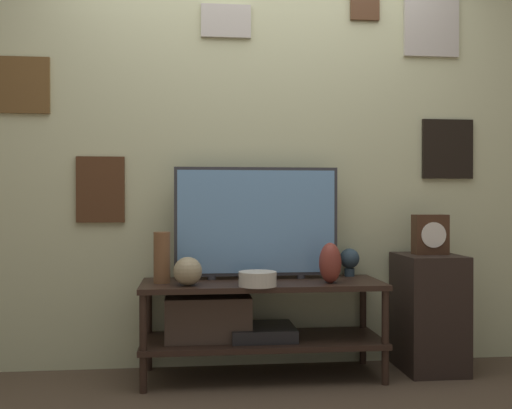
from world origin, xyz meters
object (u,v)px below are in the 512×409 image
Objects in this scene: vase_wide_bowl at (258,279)px; vase_round_glass at (188,271)px; vase_urn_stoneware at (330,263)px; decorative_bust at (349,260)px; mantel_clock at (430,234)px; television at (257,222)px; vase_tall_ceramic at (162,257)px.

vase_round_glass is at bearing 170.65° from vase_wide_bowl.
decorative_bust is at bearing 56.56° from vase_urn_stoneware.
mantel_clock is (0.64, 0.15, 0.14)m from vase_urn_stoneware.
television is 0.41m from vase_wide_bowl.
vase_tall_ceramic is at bearing 160.41° from vase_wide_bowl.
mantel_clock is at bearing 1.62° from vase_tall_ceramic.
vase_tall_ceramic is 1.57m from mantel_clock.
television is at bearing -172.94° from decorative_bust.
vase_urn_stoneware is at bearing -123.44° from decorative_bust.
vase_tall_ceramic reaches higher than vase_round_glass.
vase_wide_bowl is at bearing -9.35° from vase_round_glass.
television is 1.03m from mantel_clock.
television is at bearing 151.43° from vase_urn_stoneware.
vase_urn_stoneware reaches higher than vase_wide_bowl.
vase_tall_ceramic is 1.20× the size of mantel_clock.
vase_round_glass reaches higher than vase_wide_bowl.
vase_tall_ceramic is at bearing -171.15° from decorative_bust.
vase_round_glass is (0.14, -0.12, -0.06)m from vase_tall_ceramic.
vase_wide_bowl is (-0.41, -0.07, -0.07)m from vase_urn_stoneware.
vase_tall_ceramic reaches higher than vase_wide_bowl.
television is at bearing 10.73° from vase_tall_ceramic.
mantel_clock is at bearing 12.18° from vase_wide_bowl.
decorative_bust reaches higher than vase_wide_bowl.
television reaches higher than decorative_bust.
mantel_clock reaches higher than vase_round_glass.
vase_wide_bowl is 1.10m from mantel_clock.
vase_urn_stoneware is 0.78m from vase_round_glass.
television is at bearing 29.43° from vase_round_glass.
decorative_bust reaches higher than vase_round_glass.
television reaches higher than vase_tall_ceramic.
decorative_bust is at bearing 16.92° from vase_round_glass.
decorative_bust is at bearing 7.06° from television.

